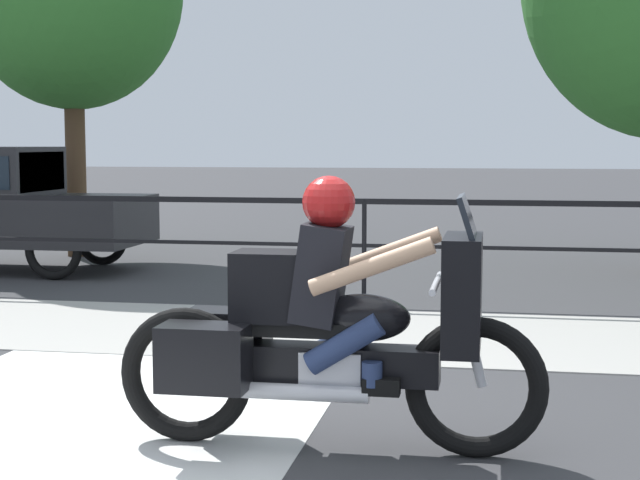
% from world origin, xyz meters
% --- Properties ---
extents(ground_plane, '(120.00, 120.00, 0.00)m').
position_xyz_m(ground_plane, '(0.00, 0.00, 0.00)').
color(ground_plane, '#38383A').
extents(sidewalk_band, '(44.00, 2.40, 0.01)m').
position_xyz_m(sidewalk_band, '(0.00, 3.40, 0.01)').
color(sidewalk_band, '#A8A59E').
rests_on(sidewalk_band, ground).
extents(crosswalk_band, '(2.83, 6.00, 0.01)m').
position_xyz_m(crosswalk_band, '(-1.09, -0.20, 0.00)').
color(crosswalk_band, silver).
rests_on(crosswalk_band, ground).
extents(fence_railing, '(36.00, 0.05, 1.11)m').
position_xyz_m(fence_railing, '(-0.00, 5.13, 0.87)').
color(fence_railing, black).
rests_on(fence_railing, ground).
extents(motorcycle, '(2.40, 0.76, 1.52)m').
position_xyz_m(motorcycle, '(0.45, 0.12, 0.68)').
color(motorcycle, black).
rests_on(motorcycle, ground).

